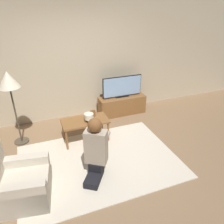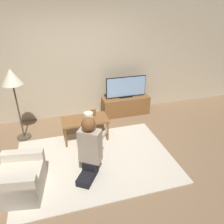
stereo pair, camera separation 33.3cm
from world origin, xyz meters
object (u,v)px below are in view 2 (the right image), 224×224
(floor_lamp, at_px, (12,81))
(table_lamp, at_px, (88,116))
(tv, at_px, (126,87))
(person_kneeling, at_px, (90,146))
(armchair, at_px, (11,178))
(coffee_table, at_px, (85,121))

(floor_lamp, height_order, table_lamp, floor_lamp)
(tv, relative_size, person_kneeling, 0.95)
(armchair, bearing_deg, person_kneeling, -76.56)
(tv, xyz_separation_m, floor_lamp, (-2.40, -0.43, 0.53))
(coffee_table, distance_m, person_kneeling, 1.04)
(armchair, relative_size, person_kneeling, 0.88)
(coffee_table, relative_size, floor_lamp, 0.62)
(floor_lamp, xyz_separation_m, table_lamp, (1.30, -0.49, -0.68))
(floor_lamp, relative_size, table_lamp, 8.20)
(tv, height_order, person_kneeling, person_kneeling)
(armchair, xyz_separation_m, table_lamp, (1.35, 1.03, 0.29))
(coffee_table, height_order, armchair, armchair)
(tv, xyz_separation_m, coffee_table, (-1.16, -0.85, -0.30))
(floor_lamp, relative_size, armchair, 1.61)
(armchair, relative_size, table_lamp, 5.10)
(armchair, bearing_deg, coffee_table, -39.71)
(person_kneeling, height_order, table_lamp, person_kneeling)
(tv, relative_size, coffee_table, 1.09)
(person_kneeling, bearing_deg, tv, -89.95)
(armchair, bearing_deg, table_lamp, -43.11)
(tv, bearing_deg, coffee_table, -143.88)
(tv, xyz_separation_m, table_lamp, (-1.09, -0.92, -0.15))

